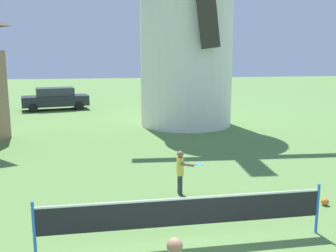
{
  "coord_description": "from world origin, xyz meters",
  "views": [
    {
      "loc": [
        -1.43,
        -4.6,
        3.77
      ],
      "look_at": [
        0.09,
        4.3,
        2.07
      ],
      "focal_mm": 40.08,
      "sensor_mm": 36.0,
      "label": 1
    }
  ],
  "objects_px": {
    "tennis_net": "(185,212)",
    "player_far": "(181,170)",
    "stray_ball": "(325,202)",
    "parked_car_black": "(55,98)",
    "windmill": "(187,12)"
  },
  "relations": [
    {
      "from": "windmill",
      "to": "player_far",
      "type": "xyz_separation_m",
      "value": [
        -2.41,
        -10.41,
        -5.35
      ]
    },
    {
      "from": "player_far",
      "to": "windmill",
      "type": "bearing_deg",
      "value": 76.96
    },
    {
      "from": "tennis_net",
      "to": "stray_ball",
      "type": "xyz_separation_m",
      "value": [
        3.96,
        1.35,
        -0.59
      ]
    },
    {
      "from": "windmill",
      "to": "stray_ball",
      "type": "relative_size",
      "value": 64.41
    },
    {
      "from": "player_far",
      "to": "stray_ball",
      "type": "relative_size",
      "value": 6.33
    },
    {
      "from": "tennis_net",
      "to": "parked_car_black",
      "type": "relative_size",
      "value": 1.24
    },
    {
      "from": "stray_ball",
      "to": "tennis_net",
      "type": "bearing_deg",
      "value": -161.17
    },
    {
      "from": "tennis_net",
      "to": "player_far",
      "type": "xyz_separation_m",
      "value": [
        0.49,
        2.75,
        0.01
      ]
    },
    {
      "from": "tennis_net",
      "to": "parked_car_black",
      "type": "distance_m",
      "value": 20.95
    },
    {
      "from": "player_far",
      "to": "stray_ball",
      "type": "height_order",
      "value": "player_far"
    },
    {
      "from": "stray_ball",
      "to": "player_far",
      "type": "bearing_deg",
      "value": 158.07
    },
    {
      "from": "tennis_net",
      "to": "player_far",
      "type": "distance_m",
      "value": 2.79
    },
    {
      "from": "windmill",
      "to": "parked_car_black",
      "type": "xyz_separation_m",
      "value": [
        -7.83,
        7.2,
        -5.23
      ]
    },
    {
      "from": "tennis_net",
      "to": "parked_car_black",
      "type": "xyz_separation_m",
      "value": [
        -4.93,
        20.36,
        0.12
      ]
    },
    {
      "from": "tennis_net",
      "to": "stray_ball",
      "type": "distance_m",
      "value": 4.23
    }
  ]
}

